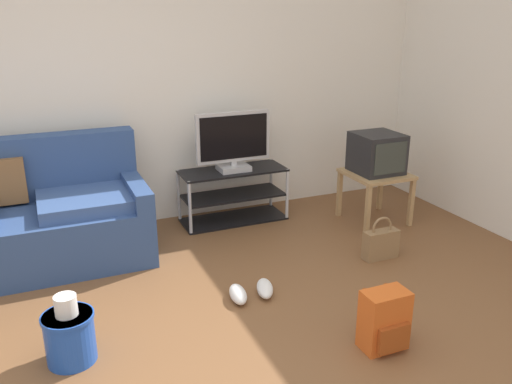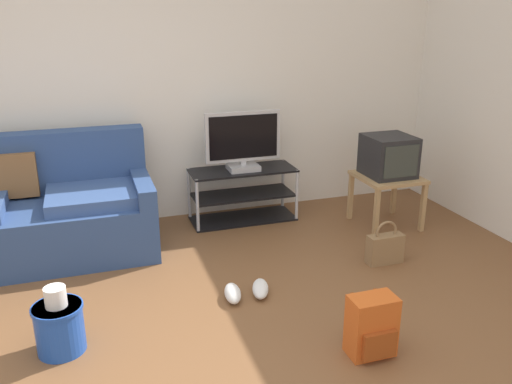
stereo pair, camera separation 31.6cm
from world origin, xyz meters
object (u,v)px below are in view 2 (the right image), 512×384
object	(u,v)px
tv_stand	(243,195)
cleaning_bucket	(59,325)
flat_tv	(243,142)
couch	(29,215)
backpack	(372,326)
side_table	(387,183)
crt_tv	(389,156)
handbag	(385,248)
sneakers_pair	(247,291)

from	to	relation	value
tv_stand	cleaning_bucket	size ratio (longest dim) A/B	2.36
tv_stand	flat_tv	distance (m)	0.52
couch	flat_tv	size ratio (longest dim) A/B	2.75
tv_stand	backpack	bearing A→B (deg)	-87.58
side_table	backpack	world-z (taller)	side_table
crt_tv	backpack	size ratio (longest dim) A/B	1.13
couch	flat_tv	world-z (taller)	flat_tv
tv_stand	side_table	xyz separation A→B (m)	(1.22, -0.54, 0.16)
couch	side_table	bearing A→B (deg)	-6.08
flat_tv	cleaning_bucket	distance (m)	2.38
tv_stand	crt_tv	size ratio (longest dim) A/B	2.37
flat_tv	cleaning_bucket	xyz separation A→B (m)	(-1.62, -1.64, -0.60)
cleaning_bucket	handbag	bearing A→B (deg)	9.73
flat_tv	side_table	size ratio (longest dim) A/B	1.31
side_table	handbag	distance (m)	0.86
handbag	cleaning_bucket	bearing A→B (deg)	-170.27
side_table	cleaning_bucket	bearing A→B (deg)	-158.57
side_table	backpack	size ratio (longest dim) A/B	1.46
couch	flat_tv	xyz separation A→B (m)	(1.86, 0.19, 0.42)
backpack	cleaning_bucket	distance (m)	1.82
couch	crt_tv	world-z (taller)	couch
flat_tv	handbag	bearing A→B (deg)	-56.73
couch	crt_tv	size ratio (longest dim) A/B	4.63
cleaning_bucket	side_table	bearing A→B (deg)	21.43
tv_stand	cleaning_bucket	distance (m)	2.32
crt_tv	handbag	world-z (taller)	crt_tv
side_table	crt_tv	size ratio (longest dim) A/B	1.29
flat_tv	cleaning_bucket	bearing A→B (deg)	-134.77
couch	backpack	bearing A→B (deg)	-46.23
handbag	couch	bearing A→B (deg)	158.84
tv_stand	handbag	bearing A→B (deg)	-57.21
flat_tv	crt_tv	size ratio (longest dim) A/B	1.68
backpack	handbag	world-z (taller)	backpack
backpack	tv_stand	bearing A→B (deg)	70.38
flat_tv	handbag	size ratio (longest dim) A/B	1.96
flat_tv	handbag	world-z (taller)	flat_tv
couch	side_table	world-z (taller)	couch
couch	handbag	world-z (taller)	couch
crt_tv	backpack	distance (m)	2.12
crt_tv	flat_tv	bearing A→B (deg)	157.65
couch	side_table	size ratio (longest dim) A/B	3.60
side_table	flat_tv	bearing A→B (deg)	157.01
side_table	backpack	distance (m)	2.07
cleaning_bucket	tv_stand	bearing A→B (deg)	45.62
tv_stand	crt_tv	xyz separation A→B (m)	(1.22, -0.53, 0.41)
couch	flat_tv	distance (m)	1.92
backpack	sneakers_pair	world-z (taller)	backpack
couch	tv_stand	xyz separation A→B (m)	(1.86, 0.21, -0.10)
couch	cleaning_bucket	world-z (taller)	couch
flat_tv	sneakers_pair	distance (m)	1.62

